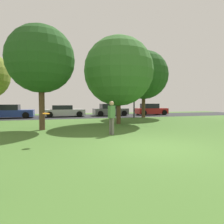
# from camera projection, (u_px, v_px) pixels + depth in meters

# --- Properties ---
(ground_plane) EXTENTS (44.00, 44.00, 0.00)m
(ground_plane) POSITION_uv_depth(u_px,v_px,m) (156.00, 147.00, 7.08)
(ground_plane) COLOR #47702D
(road_strip) EXTENTS (44.00, 6.40, 0.01)m
(road_strip) POSITION_uv_depth(u_px,v_px,m) (87.00, 116.00, 22.42)
(road_strip) COLOR #28282B
(road_strip) RESTS_ON ground_plane
(oak_tree_center) EXTENTS (5.21, 5.21, 6.57)m
(oak_tree_center) POSITION_uv_depth(u_px,v_px,m) (119.00, 71.00, 14.58)
(oak_tree_center) COLOR brown
(oak_tree_center) RESTS_ON ground_plane
(maple_tree_far) EXTENTS (5.10, 5.10, 7.05)m
(maple_tree_far) POSITION_uv_depth(u_px,v_px,m) (144.00, 75.00, 20.44)
(maple_tree_far) COLOR brown
(maple_tree_far) RESTS_ON ground_plane
(oak_tree_left) EXTENTS (3.93, 3.93, 6.12)m
(oak_tree_left) POSITION_uv_depth(u_px,v_px,m) (41.00, 59.00, 11.33)
(oak_tree_left) COLOR brown
(oak_tree_left) RESTS_ON ground_plane
(person_catcher) EXTENTS (0.38, 0.34, 1.70)m
(person_catcher) POSITION_uv_depth(u_px,v_px,m) (112.00, 116.00, 9.87)
(person_catcher) COLOR slate
(person_catcher) RESTS_ON ground_plane
(frisbee_disc) EXTENTS (0.37, 0.37, 0.05)m
(frisbee_disc) POSITION_uv_depth(u_px,v_px,m) (46.00, 114.00, 7.58)
(frisbee_disc) COLOR orange
(parked_car_blue) EXTENTS (4.52, 2.01, 1.39)m
(parked_car_blue) POSITION_uv_depth(u_px,v_px,m) (10.00, 112.00, 19.79)
(parked_car_blue) COLOR #233893
(parked_car_blue) RESTS_ON ground_plane
(parked_car_silver) EXTENTS (4.44, 1.99, 1.29)m
(parked_car_silver) POSITION_uv_depth(u_px,v_px,m) (64.00, 111.00, 21.63)
(parked_car_silver) COLOR #B7B7BC
(parked_car_silver) RESTS_ON ground_plane
(parked_car_grey) EXTENTS (4.08, 2.06, 1.43)m
(parked_car_grey) POSITION_uv_depth(u_px,v_px,m) (110.00, 110.00, 23.33)
(parked_car_grey) COLOR slate
(parked_car_grey) RESTS_ON ground_plane
(parked_car_red) EXTENTS (4.02, 2.06, 1.44)m
(parked_car_red) POSITION_uv_depth(u_px,v_px,m) (151.00, 110.00, 24.87)
(parked_car_red) COLOR #B21E1E
(parked_car_red) RESTS_ON ground_plane
(street_lamp_post) EXTENTS (0.14, 0.14, 4.50)m
(street_lamp_post) POSITION_uv_depth(u_px,v_px,m) (134.00, 96.00, 19.85)
(street_lamp_post) COLOR #2D2D33
(street_lamp_post) RESTS_ON ground_plane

